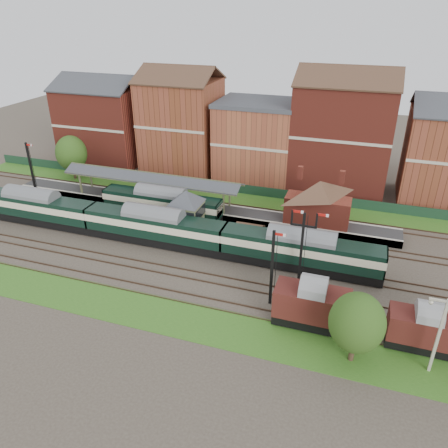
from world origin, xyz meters
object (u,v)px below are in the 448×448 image
(goods_van_a, at_px, (312,305))
(signal_box, at_px, (187,212))
(dmu_train, at_px, (154,226))
(semaphore_bracket, at_px, (302,243))
(platform_railcar, at_px, (162,203))

(goods_van_a, bearing_deg, signal_box, 144.46)
(dmu_train, bearing_deg, signal_box, 49.08)
(signal_box, relative_size, semaphore_bracket, 0.73)
(semaphore_bracket, relative_size, goods_van_a, 1.24)
(semaphore_bracket, bearing_deg, signal_box, 159.08)
(dmu_train, distance_m, goods_van_a, 21.90)
(signal_box, xyz_separation_m, dmu_train, (-2.82, -3.25, -0.83))
(dmu_train, height_order, goods_van_a, dmu_train)
(platform_railcar, bearing_deg, semaphore_bracket, -24.15)
(goods_van_a, bearing_deg, platform_railcar, 145.06)
(signal_box, height_order, goods_van_a, signal_box)
(signal_box, height_order, dmu_train, signal_box)
(dmu_train, bearing_deg, platform_railcar, 108.85)
(signal_box, bearing_deg, semaphore_bracket, -20.92)
(semaphore_bracket, distance_m, platform_railcar, 22.13)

